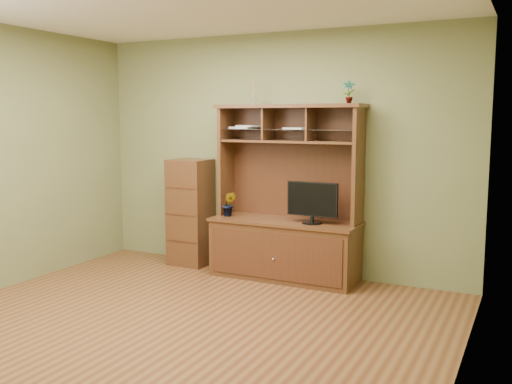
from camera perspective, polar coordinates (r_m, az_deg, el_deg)
The scene contains 8 objects.
room at distance 4.75m, azimuth -7.87°, elevation 2.43°, with size 4.54×4.04×2.74m.
media_hutch at distance 6.27m, azimuth 2.97°, elevation -3.93°, with size 1.66×0.61×1.90m.
monitor at distance 6.00m, azimuth 5.65°, elevation -0.98°, with size 0.55×0.21×0.44m.
orchid_plant at distance 6.43m, azimuth -2.71°, elevation -1.22°, with size 0.15×0.12×0.28m, color #2A5C1F.
top_plant at distance 5.99m, azimuth 9.26°, elevation 9.85°, with size 0.13×0.08×0.24m, color #3A6F26.
reed_diffuser at distance 6.40m, azimuth -0.24°, elevation 9.78°, with size 0.06×0.06×0.30m.
magazines at distance 6.35m, azimuth 0.63°, elevation 6.48°, with size 0.96×0.26×0.04m.
side_cabinet at distance 6.88m, azimuth -6.57°, elevation -2.01°, with size 0.45×0.41×1.26m.
Camera 1 is at (2.66, -3.91, 1.77)m, focal length 40.00 mm.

